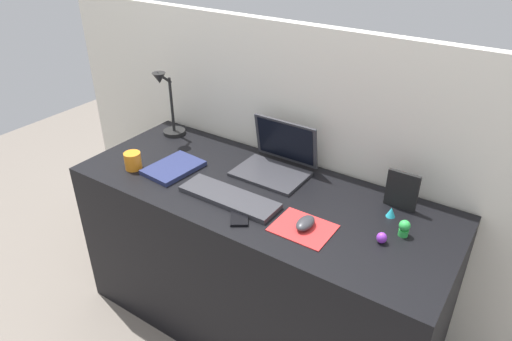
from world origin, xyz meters
TOP-DOWN VIEW (x-y plane):
  - ground_plane at (0.00, 0.00)m, footprint 6.00×6.00m
  - back_wall at (0.00, 0.35)m, footprint 2.77×0.05m
  - desk at (0.00, 0.00)m, footprint 1.57×0.62m
  - laptop at (-0.02, 0.18)m, footprint 0.30×0.25m
  - keyboard at (-0.06, -0.12)m, footprint 0.41×0.13m
  - mousepad at (0.27, -0.12)m, footprint 0.21×0.17m
  - mouse at (0.28, -0.11)m, footprint 0.06×0.10m
  - cell_phone at (0.04, -0.19)m, footprint 0.13×0.14m
  - desk_lamp at (-0.65, 0.18)m, footprint 0.11×0.15m
  - notebook_pad at (-0.40, -0.06)m, footprint 0.19×0.25m
  - picture_frame at (0.51, 0.20)m, footprint 0.12×0.02m
  - coffee_mug at (-0.55, -0.15)m, footprint 0.07×0.07m
  - toy_figurine_green at (0.58, 0.04)m, footprint 0.04×0.04m
  - toy_figurine_purple at (0.53, -0.04)m, footprint 0.04×0.04m
  - toy_figurine_cyan at (0.50, 0.12)m, footprint 0.03×0.03m

SIDE VIEW (x-z plane):
  - ground_plane at x=0.00m, z-range 0.00..0.00m
  - desk at x=0.00m, z-range 0.00..0.74m
  - back_wall at x=0.00m, z-range 0.00..1.33m
  - mousepad at x=0.27m, z-range 0.74..0.74m
  - cell_phone at x=0.04m, z-range 0.74..0.75m
  - keyboard at x=-0.06m, z-range 0.74..0.76m
  - notebook_pad at x=-0.40m, z-range 0.74..0.76m
  - toy_figurine_cyan at x=0.50m, z-range 0.74..0.78m
  - toy_figurine_purple at x=0.53m, z-range 0.74..0.78m
  - mouse at x=0.28m, z-range 0.74..0.78m
  - toy_figurine_green at x=0.58m, z-range 0.74..0.80m
  - coffee_mug at x=-0.55m, z-range 0.74..0.82m
  - laptop at x=-0.02m, z-range 0.69..0.90m
  - picture_frame at x=0.51m, z-range 0.74..0.89m
  - desk_lamp at x=-0.65m, z-range 0.73..1.07m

